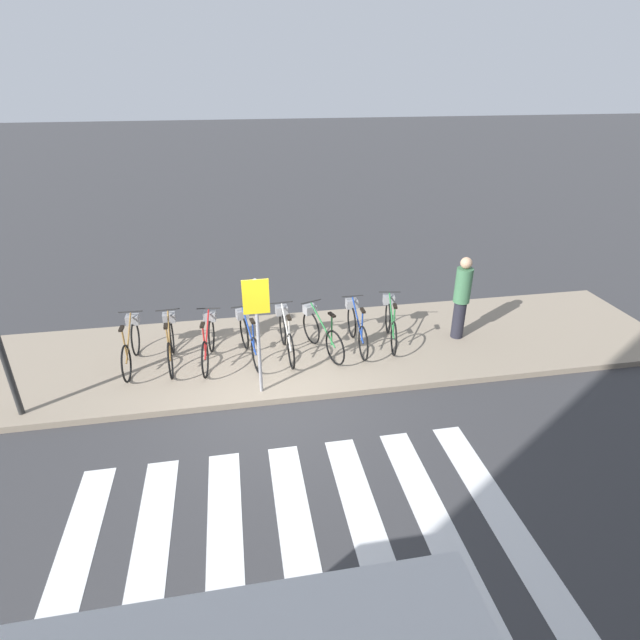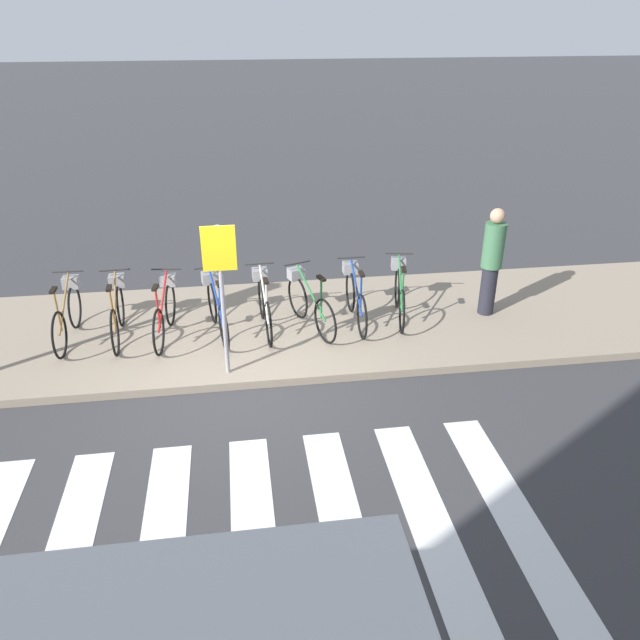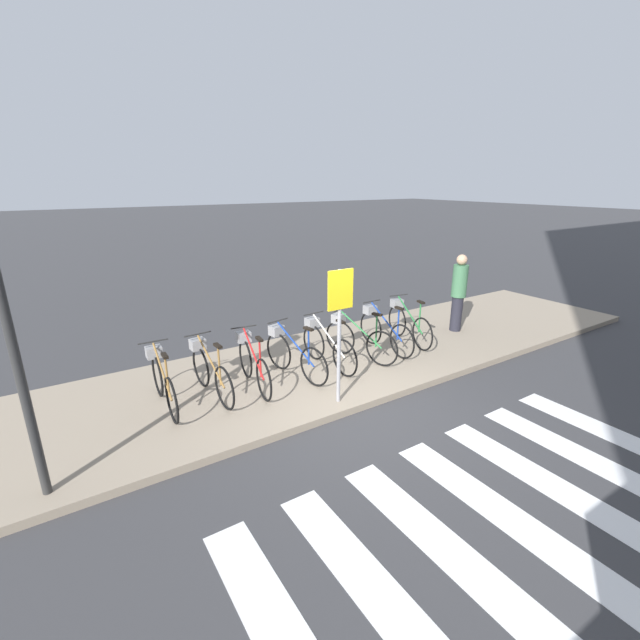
{
  "view_description": "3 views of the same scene",
  "coord_description": "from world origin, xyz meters",
  "px_view_note": "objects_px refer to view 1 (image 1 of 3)",
  "views": [
    {
      "loc": [
        -0.5,
        -7.23,
        5.26
      ],
      "look_at": [
        0.88,
        0.45,
        1.38
      ],
      "focal_mm": 28.0,
      "sensor_mm": 36.0,
      "label": 1
    },
    {
      "loc": [
        0.01,
        -7.33,
        4.74
      ],
      "look_at": [
        1.14,
        0.63,
        0.68
      ],
      "focal_mm": 35.0,
      "sensor_mm": 36.0,
      "label": 2
    },
    {
      "loc": [
        -3.78,
        -4.72,
        3.52
      ],
      "look_at": [
        -0.1,
        1.02,
        1.28
      ],
      "focal_mm": 24.0,
      "sensor_mm": 36.0,
      "label": 3
    }
  ],
  "objects_px": {
    "parked_bicycle_6": "(356,326)",
    "parked_bicycle_3": "(249,337)",
    "parked_bicycle_4": "(286,333)",
    "parked_bicycle_7": "(390,321)",
    "parked_bicycle_2": "(208,340)",
    "sign_post": "(257,318)",
    "parked_bicycle_1": "(170,342)",
    "parked_bicycle_5": "(320,331)",
    "pedestrian": "(462,296)",
    "parked_bicycle_0": "(131,344)"
  },
  "relations": [
    {
      "from": "parked_bicycle_7",
      "to": "sign_post",
      "type": "xyz_separation_m",
      "value": [
        -2.83,
        -1.43,
        1.02
      ]
    },
    {
      "from": "parked_bicycle_4",
      "to": "parked_bicycle_6",
      "type": "bearing_deg",
      "value": 2.38
    },
    {
      "from": "parked_bicycle_0",
      "to": "parked_bicycle_5",
      "type": "relative_size",
      "value": 1.05
    },
    {
      "from": "parked_bicycle_4",
      "to": "parked_bicycle_7",
      "type": "distance_m",
      "value": 2.23
    },
    {
      "from": "parked_bicycle_2",
      "to": "parked_bicycle_5",
      "type": "distance_m",
      "value": 2.22
    },
    {
      "from": "parked_bicycle_1",
      "to": "parked_bicycle_4",
      "type": "relative_size",
      "value": 1.0
    },
    {
      "from": "parked_bicycle_0",
      "to": "sign_post",
      "type": "height_order",
      "value": "sign_post"
    },
    {
      "from": "parked_bicycle_2",
      "to": "parked_bicycle_3",
      "type": "height_order",
      "value": "same"
    },
    {
      "from": "parked_bicycle_0",
      "to": "parked_bicycle_1",
      "type": "relative_size",
      "value": 1.0
    },
    {
      "from": "parked_bicycle_4",
      "to": "parked_bicycle_0",
      "type": "bearing_deg",
      "value": 178.29
    },
    {
      "from": "parked_bicycle_1",
      "to": "parked_bicycle_6",
      "type": "bearing_deg",
      "value": 0.16
    },
    {
      "from": "parked_bicycle_1",
      "to": "parked_bicycle_5",
      "type": "bearing_deg",
      "value": -1.83
    },
    {
      "from": "parked_bicycle_1",
      "to": "sign_post",
      "type": "height_order",
      "value": "sign_post"
    },
    {
      "from": "pedestrian",
      "to": "sign_post",
      "type": "xyz_separation_m",
      "value": [
        -4.31,
        -1.33,
        0.51
      ]
    },
    {
      "from": "parked_bicycle_3",
      "to": "parked_bicycle_1",
      "type": "bearing_deg",
      "value": 176.84
    },
    {
      "from": "parked_bicycle_1",
      "to": "parked_bicycle_0",
      "type": "bearing_deg",
      "value": 177.01
    },
    {
      "from": "parked_bicycle_5",
      "to": "parked_bicycle_3",
      "type": "bearing_deg",
      "value": 179.55
    },
    {
      "from": "parked_bicycle_0",
      "to": "parked_bicycle_5",
      "type": "bearing_deg",
      "value": -2.07
    },
    {
      "from": "parked_bicycle_3",
      "to": "parked_bicycle_2",
      "type": "bearing_deg",
      "value": 179.4
    },
    {
      "from": "sign_post",
      "to": "parked_bicycle_3",
      "type": "bearing_deg",
      "value": 96.55
    },
    {
      "from": "parked_bicycle_2",
      "to": "parked_bicycle_7",
      "type": "distance_m",
      "value": 3.75
    },
    {
      "from": "parked_bicycle_3",
      "to": "pedestrian",
      "type": "distance_m",
      "value": 4.48
    },
    {
      "from": "parked_bicycle_3",
      "to": "parked_bicycle_5",
      "type": "xyz_separation_m",
      "value": [
        1.44,
        -0.01,
        0.0
      ]
    },
    {
      "from": "parked_bicycle_1",
      "to": "parked_bicycle_3",
      "type": "distance_m",
      "value": 1.51
    },
    {
      "from": "parked_bicycle_2",
      "to": "pedestrian",
      "type": "xyz_separation_m",
      "value": [
        5.23,
        0.06,
        0.51
      ]
    },
    {
      "from": "parked_bicycle_2",
      "to": "sign_post",
      "type": "bearing_deg",
      "value": -53.92
    },
    {
      "from": "parked_bicycle_2",
      "to": "parked_bicycle_4",
      "type": "xyz_separation_m",
      "value": [
        1.52,
        0.02,
        0.0
      ]
    },
    {
      "from": "parked_bicycle_5",
      "to": "parked_bicycle_7",
      "type": "xyz_separation_m",
      "value": [
        1.53,
        0.18,
        0.0
      ]
    },
    {
      "from": "parked_bicycle_5",
      "to": "parked_bicycle_1",
      "type": "bearing_deg",
      "value": 178.17
    },
    {
      "from": "parked_bicycle_0",
      "to": "parked_bicycle_1",
      "type": "bearing_deg",
      "value": -2.99
    },
    {
      "from": "parked_bicycle_3",
      "to": "parked_bicycle_4",
      "type": "distance_m",
      "value": 0.74
    },
    {
      "from": "parked_bicycle_1",
      "to": "parked_bicycle_7",
      "type": "xyz_separation_m",
      "value": [
        4.48,
        0.09,
        0.0
      ]
    },
    {
      "from": "parked_bicycle_6",
      "to": "parked_bicycle_3",
      "type": "bearing_deg",
      "value": -177.58
    },
    {
      "from": "parked_bicycle_2",
      "to": "parked_bicycle_5",
      "type": "xyz_separation_m",
      "value": [
        2.22,
        -0.02,
        0.0
      ]
    },
    {
      "from": "parked_bicycle_0",
      "to": "parked_bicycle_3",
      "type": "xyz_separation_m",
      "value": [
        2.24,
        -0.12,
        0.0
      ]
    },
    {
      "from": "parked_bicycle_1",
      "to": "parked_bicycle_4",
      "type": "height_order",
      "value": "same"
    },
    {
      "from": "parked_bicycle_3",
      "to": "sign_post",
      "type": "height_order",
      "value": "sign_post"
    },
    {
      "from": "sign_post",
      "to": "parked_bicycle_2",
      "type": "bearing_deg",
      "value": 126.08
    },
    {
      "from": "parked_bicycle_0",
      "to": "pedestrian",
      "type": "bearing_deg",
      "value": -0.43
    },
    {
      "from": "parked_bicycle_7",
      "to": "parked_bicycle_4",
      "type": "bearing_deg",
      "value": -176.46
    },
    {
      "from": "parked_bicycle_2",
      "to": "parked_bicycle_0",
      "type": "bearing_deg",
      "value": 175.57
    },
    {
      "from": "parked_bicycle_1",
      "to": "sign_post",
      "type": "bearing_deg",
      "value": -39.11
    },
    {
      "from": "parked_bicycle_4",
      "to": "parked_bicycle_1",
      "type": "bearing_deg",
      "value": 178.71
    },
    {
      "from": "parked_bicycle_3",
      "to": "sign_post",
      "type": "bearing_deg",
      "value": -83.45
    },
    {
      "from": "pedestrian",
      "to": "sign_post",
      "type": "bearing_deg",
      "value": -162.88
    },
    {
      "from": "parked_bicycle_1",
      "to": "parked_bicycle_6",
      "type": "distance_m",
      "value": 3.72
    },
    {
      "from": "parked_bicycle_2",
      "to": "parked_bicycle_5",
      "type": "relative_size",
      "value": 1.05
    },
    {
      "from": "pedestrian",
      "to": "parked_bicycle_3",
      "type": "bearing_deg",
      "value": -179.09
    },
    {
      "from": "sign_post",
      "to": "parked_bicycle_5",
      "type": "bearing_deg",
      "value": 43.79
    },
    {
      "from": "parked_bicycle_5",
      "to": "pedestrian",
      "type": "height_order",
      "value": "pedestrian"
    }
  ]
}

